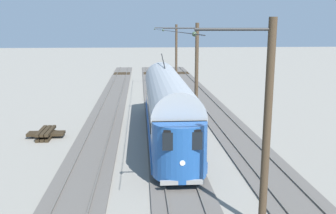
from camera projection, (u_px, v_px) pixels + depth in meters
ground_plane at (164, 122)px, 29.25m from camera, size 220.00×220.00×0.00m
track_streetcar_siding at (221, 119)px, 29.87m from camera, size 2.80×80.00×0.18m
track_adjacent_siding at (163, 120)px, 29.54m from camera, size 2.80×80.00×0.18m
track_third_siding at (104, 121)px, 29.21m from camera, size 2.80×80.00×0.18m
vintage_streetcar at (167, 103)px, 24.84m from camera, size 2.65×18.03×4.91m
catenary_pole_foreground at (176, 55)px, 45.01m from camera, size 2.79×0.28×7.52m
catenary_pole_mid_near at (196, 71)px, 28.97m from camera, size 2.79×0.28×7.52m
catenary_pole_mid_far at (265, 124)px, 12.94m from camera, size 2.79×0.28×7.52m
overhead_wire_run at (163, 30)px, 28.85m from camera, size 2.59×36.87×0.18m
spare_tie_stack at (46, 134)px, 25.02m from camera, size 2.40×2.40×0.54m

